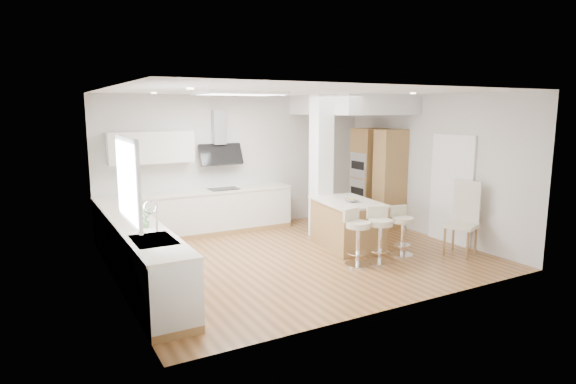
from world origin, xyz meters
TOP-DOWN VIEW (x-y plane):
  - ground at (0.00, 0.00)m, footprint 6.00×6.00m
  - ceiling at (0.00, 0.00)m, footprint 6.00×5.00m
  - wall_back at (0.00, 2.50)m, footprint 6.00×0.04m
  - wall_left at (-3.00, 0.00)m, footprint 0.04×5.00m
  - wall_right at (3.00, 0.00)m, footprint 0.04×5.00m
  - skylight at (-0.79, 0.60)m, footprint 4.10×2.10m
  - window_left at (-2.96, -0.90)m, footprint 0.06×1.28m
  - doorway_right at (2.97, -0.60)m, footprint 0.05×1.00m
  - counter_left at (-2.70, 0.23)m, footprint 0.63×4.50m
  - counter_back at (-0.91, 2.22)m, footprint 3.62×0.63m
  - pillar at (1.05, 0.95)m, footprint 0.35×0.35m
  - soffit at (2.10, 1.40)m, footprint 1.78×2.20m
  - oven_column at (2.68, 1.23)m, footprint 0.63×1.21m
  - peninsula at (1.07, 0.08)m, footprint 1.11×1.53m
  - bar_stool_a at (0.58, -0.87)m, footprint 0.50×0.50m
  - bar_stool_b at (0.99, -0.94)m, footprint 0.53×0.53m
  - bar_stool_c at (1.59, -0.81)m, footprint 0.42×0.42m
  - dining_chair at (2.62, -1.23)m, footprint 0.65×0.65m

SIDE VIEW (x-z plane):
  - ground at x=0.00m, z-range 0.00..0.00m
  - ceiling at x=0.00m, z-range -0.01..0.01m
  - peninsula at x=1.07m, z-range -0.03..0.91m
  - counter_left at x=-2.70m, z-range -0.22..1.13m
  - bar_stool_c at x=1.59m, z-range 0.05..0.92m
  - bar_stool_a at x=0.58m, z-range 0.06..0.98m
  - bar_stool_b at x=0.99m, z-range 0.06..0.99m
  - dining_chair at x=2.62m, z-range 0.04..1.33m
  - counter_back at x=-0.91m, z-range -0.55..1.95m
  - doorway_right at x=2.97m, z-range -0.05..2.05m
  - oven_column at x=2.68m, z-range 0.00..2.10m
  - wall_back at x=0.00m, z-range 0.00..2.80m
  - wall_left at x=-3.00m, z-range 0.00..2.80m
  - wall_right at x=3.00m, z-range 0.00..2.80m
  - pillar at x=1.05m, z-range 0.00..2.80m
  - window_left at x=-2.96m, z-range 1.16..2.23m
  - soffit at x=2.10m, z-range 2.40..2.80m
  - skylight at x=-0.79m, z-range 2.74..2.80m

